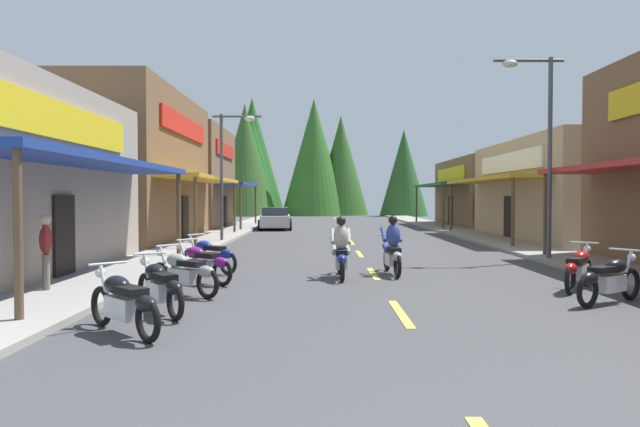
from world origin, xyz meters
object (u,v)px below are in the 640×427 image
Objects in this scene: motorcycle_parked_left_1 at (161,286)px; motorcycle_parked_left_4 at (211,255)px; motorcycle_parked_left_0 at (125,302)px; rider_cruising_trailing at (394,250)px; pedestrian_browsing at (47,248)px; rider_cruising_lead at (342,252)px; parked_car_curbside at (277,219)px; streetlamp_left at (231,158)px; motorcycle_parked_left_3 at (203,263)px; motorcycle_parked_left_2 at (186,272)px; streetlamp_right at (541,129)px; motorcycle_parked_right_3 at (611,279)px; motorcycle_parked_right_4 at (580,268)px.

motorcycle_parked_left_1 is 1.03× the size of motorcycle_parked_left_4.
motorcycle_parked_left_0 is at bearing 128.24° from motorcycle_parked_left_4.
pedestrian_browsing is at bearing 109.03° from rider_cruising_trailing.
motorcycle_parked_left_4 is 0.82× the size of rider_cruising_lead.
motorcycle_parked_left_0 is 8.24m from rider_cruising_trailing.
pedestrian_browsing is 0.39× the size of parked_car_curbside.
rider_cruising_lead is (3.52, -1.01, 0.17)m from motorcycle_parked_left_4.
streetlamp_left is at bearing -30.79° from motorcycle_parked_left_1.
motorcycle_parked_left_3 is at bearing 176.87° from parked_car_curbside.
motorcycle_parked_left_2 is 0.82× the size of rider_cruising_lead.
streetlamp_right reaches higher than motorcycle_parked_right_3.
motorcycle_parked_right_3 is at bearing -159.73° from motorcycle_parked_left_3.
parked_car_curbside is (0.01, 24.54, 0.20)m from motorcycle_parked_left_2.
motorcycle_parked_left_0 is 7.02m from motorcycle_parked_left_4.
streetlamp_left is 3.28× the size of motorcycle_parked_left_2.
motorcycle_parked_left_4 is at bearing -84.09° from streetlamp_left.
motorcycle_parked_left_3 is at bearing 104.83° from rider_cruising_trailing.
motorcycle_parked_left_4 is at bearing -33.41° from motorcycle_parked_left_1.
streetlamp_left is 16.29m from motorcycle_parked_left_1.
rider_cruising_lead is (3.34, 4.49, 0.17)m from motorcycle_parked_left_1.
motorcycle_parked_right_4 is 8.54m from motorcycle_parked_left_2.
motorcycle_parked_right_4 is 0.83× the size of rider_cruising_trailing.
streetlamp_right is 3.68× the size of motorcycle_parked_left_4.
motorcycle_parked_left_1 is at bearing -63.61° from pedestrian_browsing.
pedestrian_browsing reaches higher than motorcycle_parked_left_0.
streetlamp_right is 3.53× the size of motorcycle_parked_right_3.
motorcycle_parked_left_3 and motorcycle_parked_left_4 have the same top height.
streetlamp_right is at bearing -85.23° from motorcycle_parked_left_1.
motorcycle_parked_left_2 is (-0.02, 1.92, 0.00)m from motorcycle_parked_left_1.
streetlamp_left is 3.26× the size of motorcycle_parked_right_4.
motorcycle_parked_left_4 is 4.51m from pedestrian_browsing.
rider_cruising_lead is at bearing 110.32° from motorcycle_parked_right_3.
streetlamp_right reaches higher than motorcycle_parked_left_4.
rider_cruising_trailing is at bearing 96.42° from motorcycle_parked_right_3.
motorcycle_parked_left_1 is at bearing 128.21° from motorcycle_parked_left_2.
motorcycle_parked_left_3 is (0.02, 1.65, 0.00)m from motorcycle_parked_left_2.
rider_cruising_lead is at bearing -7.80° from pedestrian_browsing.
parked_car_curbside is at bearing 74.02° from motorcycle_parked_right_3.
parked_car_curbside is (2.91, 24.50, -0.30)m from pedestrian_browsing.
pedestrian_browsing is (-2.92, -1.61, 0.50)m from motorcycle_parked_left_3.
motorcycle_parked_right_3 is 0.42× the size of parked_car_curbside.
streetlamp_right is at bearing -90.11° from motorcycle_parked_left_0.
rider_cruising_trailing is (4.84, 6.67, 0.17)m from motorcycle_parked_left_0.
motorcycle_parked_right_3 is 0.85× the size of rider_cruising_lead.
streetlamp_left is 10.96m from motorcycle_parked_left_4.
streetlamp_right is 3.58× the size of motorcycle_parked_left_1.
motorcycle_parked_left_0 is (-8.60, -4.07, 0.00)m from motorcycle_parked_right_4.
motorcycle_parked_left_1 is (-8.34, -0.91, 0.00)m from motorcycle_parked_right_3.
motorcycle_parked_left_1 and motorcycle_parked_left_3 have the same top height.
parked_car_curbside reaches higher than motorcycle_parked_right_3.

